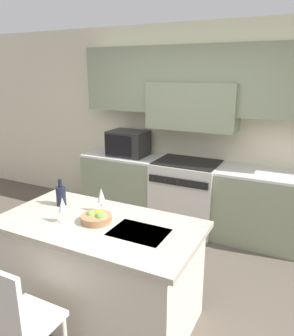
{
  "coord_description": "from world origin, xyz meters",
  "views": [
    {
      "loc": [
        1.39,
        -2.13,
        2.09
      ],
      "look_at": [
        -0.03,
        0.72,
        1.14
      ],
      "focal_mm": 35.0,
      "sensor_mm": 36.0,
      "label": 1
    }
  ],
  "objects_px": {
    "microwave": "(128,143)",
    "wine_glass_near": "(63,206)",
    "island_chair": "(15,319)",
    "fruit_bowl": "(97,218)",
    "range_stove": "(186,195)",
    "wine_glass_far": "(101,196)",
    "wine_bottle": "(61,195)"
  },
  "relations": [
    {
      "from": "fruit_bowl",
      "to": "range_stove",
      "type": "bearing_deg",
      "value": 87.59
    },
    {
      "from": "wine_bottle",
      "to": "fruit_bowl",
      "type": "distance_m",
      "value": 0.52
    },
    {
      "from": "wine_glass_near",
      "to": "wine_glass_far",
      "type": "xyz_separation_m",
      "value": [
        0.16,
        0.32,
        0.0
      ]
    },
    {
      "from": "wine_glass_near",
      "to": "range_stove",
      "type": "bearing_deg",
      "value": 81.27
    },
    {
      "from": "island_chair",
      "to": "wine_glass_far",
      "type": "distance_m",
      "value": 1.13
    },
    {
      "from": "range_stove",
      "to": "wine_bottle",
      "type": "relative_size",
      "value": 3.68
    },
    {
      "from": "wine_glass_near",
      "to": "wine_glass_far",
      "type": "relative_size",
      "value": 1.0
    },
    {
      "from": "microwave",
      "to": "wine_bottle",
      "type": "bearing_deg",
      "value": -79.69
    },
    {
      "from": "wine_glass_near",
      "to": "fruit_bowl",
      "type": "xyz_separation_m",
      "value": [
        0.24,
        0.13,
        -0.11
      ]
    },
    {
      "from": "island_chair",
      "to": "wine_glass_far",
      "type": "bearing_deg",
      "value": 89.49
    },
    {
      "from": "wine_bottle",
      "to": "wine_glass_far",
      "type": "relative_size",
      "value": 1.16
    },
    {
      "from": "microwave",
      "to": "wine_glass_far",
      "type": "bearing_deg",
      "value": -67.2
    },
    {
      "from": "microwave",
      "to": "wine_glass_near",
      "type": "bearing_deg",
      "value": -74.32
    },
    {
      "from": "wine_glass_far",
      "to": "wine_bottle",
      "type": "bearing_deg",
      "value": -173.77
    },
    {
      "from": "island_chair",
      "to": "wine_glass_near",
      "type": "xyz_separation_m",
      "value": [
        -0.15,
        0.7,
        0.51
      ]
    },
    {
      "from": "island_chair",
      "to": "microwave",
      "type": "bearing_deg",
      "value": 104.82
    },
    {
      "from": "wine_bottle",
      "to": "fruit_bowl",
      "type": "relative_size",
      "value": 1.0
    },
    {
      "from": "microwave",
      "to": "fruit_bowl",
      "type": "xyz_separation_m",
      "value": [
        0.83,
        -1.97,
        -0.17
      ]
    },
    {
      "from": "microwave",
      "to": "fruit_bowl",
      "type": "relative_size",
      "value": 2.11
    },
    {
      "from": "island_chair",
      "to": "fruit_bowl",
      "type": "height_order",
      "value": "fruit_bowl"
    },
    {
      "from": "microwave",
      "to": "wine_glass_far",
      "type": "xyz_separation_m",
      "value": [
        0.75,
        -1.78,
        -0.05
      ]
    },
    {
      "from": "microwave",
      "to": "wine_glass_near",
      "type": "height_order",
      "value": "microwave"
    },
    {
      "from": "range_stove",
      "to": "wine_glass_near",
      "type": "relative_size",
      "value": 4.28
    },
    {
      "from": "wine_glass_far",
      "to": "wine_glass_near",
      "type": "bearing_deg",
      "value": -116.56
    },
    {
      "from": "wine_glass_near",
      "to": "fruit_bowl",
      "type": "distance_m",
      "value": 0.29
    },
    {
      "from": "range_stove",
      "to": "wine_glass_far",
      "type": "xyz_separation_m",
      "value": [
        -0.16,
        -1.76,
        0.57
      ]
    },
    {
      "from": "island_chair",
      "to": "wine_bottle",
      "type": "relative_size",
      "value": 3.79
    },
    {
      "from": "range_stove",
      "to": "island_chair",
      "type": "bearing_deg",
      "value": -93.49
    },
    {
      "from": "island_chair",
      "to": "fruit_bowl",
      "type": "xyz_separation_m",
      "value": [
        0.09,
        0.83,
        0.39
      ]
    },
    {
      "from": "range_stove",
      "to": "island_chair",
      "type": "relative_size",
      "value": 0.97
    },
    {
      "from": "microwave",
      "to": "wine_bottle",
      "type": "height_order",
      "value": "microwave"
    },
    {
      "from": "island_chair",
      "to": "wine_bottle",
      "type": "height_order",
      "value": "wine_bottle"
    }
  ]
}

